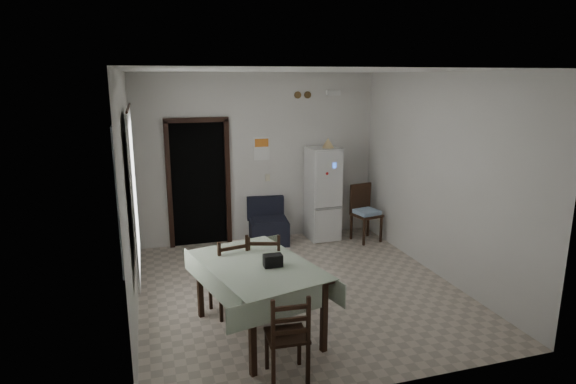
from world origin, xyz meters
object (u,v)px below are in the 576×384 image
Objects in this scene: corner_chair at (367,213)px; dining_table at (258,299)px; fridge at (323,194)px; dining_chair_far_right at (264,270)px; dining_chair_near_head at (287,334)px; navy_seat at (269,221)px; dining_chair_far_left at (229,274)px.

corner_chair is 0.63× the size of dining_table.
fridge is 0.84m from corner_chair.
dining_chair_far_right reaches higher than dining_chair_near_head.
dining_table is 1.56× the size of dining_chair_far_right.
dining_chair_far_right reaches higher than corner_chair.
dining_chair_far_right is 1.45m from dining_chair_near_head.
dining_table is (-0.88, -2.89, 0.02)m from navy_seat.
dining_chair_far_left is at bearing -74.91° from dining_chair_near_head.
fridge reaches higher than dining_chair_far_left.
corner_chair is at bearing -122.30° from dining_chair_near_head.
fridge is 1.64× the size of corner_chair.
dining_chair_far_right is (0.21, 0.56, 0.10)m from dining_table.
fridge is at bearing -111.67° from dining_chair_near_head.
fridge reaches higher than dining_table.
dining_chair_near_head is at bearing 101.54° from dining_chair_far_right.
dining_chair_near_head is (-1.80, -3.77, -0.37)m from fridge.
dining_chair_far_left reaches higher than dining_table.
corner_chair reaches higher than dining_chair_far_left.
dining_chair_near_head is (-2.48, -3.40, -0.05)m from corner_chair.
corner_chair is 3.05m from dining_chair_far_right.
dining_table is (-2.55, -2.52, -0.08)m from corner_chair.
dining_chair_far_left is at bearing 96.18° from dining_table.
fridge is 3.13m from dining_chair_far_left.
navy_seat is at bearing 58.81° from dining_table.
dining_chair_near_head is (0.07, -0.88, 0.03)m from dining_table.
corner_chair is at bearing -157.00° from dining_chair_far_left.
dining_chair_near_head is (0.29, -1.46, -0.05)m from dining_chair_far_left.
dining_chair_far_left is at bearing -108.35° from navy_seat.
dining_table is 1.77× the size of dining_chair_near_head.
dining_chair_far_right is at bearing -91.69° from dining_chair_near_head.
corner_chair is (1.67, -0.37, 0.11)m from navy_seat.
dining_chair_near_head is at bearing -94.94° from navy_seat.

